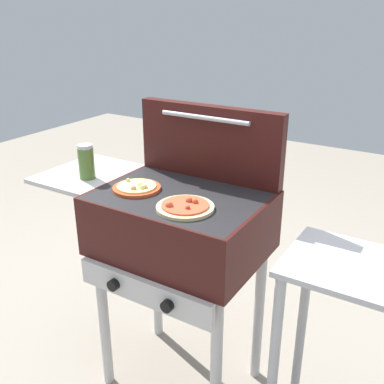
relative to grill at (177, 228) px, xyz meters
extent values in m
plane|color=gray|center=(0.01, 0.00, -0.76)|extent=(8.00, 8.00, 0.00)
cube|color=#38110F|center=(0.01, 0.00, 0.02)|extent=(0.64, 0.48, 0.24)
cube|color=black|center=(0.01, 0.00, 0.14)|extent=(0.61, 0.46, 0.01)
cube|color=#BABABA|center=(-0.47, 0.00, 0.13)|extent=(0.32, 0.41, 0.02)
cube|color=#BABABA|center=(-0.47, 0.00, 0.02)|extent=(0.02, 0.02, 0.24)
cube|color=#BABABA|center=(0.01, -0.25, -0.15)|extent=(0.58, 0.02, 0.10)
cylinder|color=black|center=(-0.11, -0.27, -0.15)|extent=(0.04, 0.02, 0.04)
cylinder|color=black|center=(0.13, -0.27, -0.15)|extent=(0.04, 0.02, 0.04)
cylinder|color=#BABABA|center=(-0.26, -0.19, -0.43)|extent=(0.04, 0.04, 0.66)
cylinder|color=#BABABA|center=(0.28, -0.19, -0.43)|extent=(0.04, 0.04, 0.66)
cylinder|color=#BABABA|center=(-0.26, 0.19, -0.43)|extent=(0.04, 0.04, 0.66)
cylinder|color=#BABABA|center=(0.28, 0.19, -0.43)|extent=(0.04, 0.04, 0.66)
cube|color=#38110F|center=(0.01, 0.22, 0.29)|extent=(0.63, 0.06, 0.30)
cylinder|color=#B7B7BC|center=(0.01, 0.17, 0.40)|extent=(0.38, 0.02, 0.02)
cylinder|color=#C64723|center=(-0.16, -0.05, 0.15)|extent=(0.19, 0.19, 0.01)
cylinder|color=#EDD17A|center=(-0.16, -0.05, 0.16)|extent=(0.15, 0.15, 0.01)
sphere|color=tan|center=(-0.14, -0.08, 0.17)|extent=(0.02, 0.02, 0.02)
sphere|color=#E0CE85|center=(-0.12, -0.06, 0.17)|extent=(0.02, 0.02, 0.02)
sphere|color=#C9CA71|center=(-0.21, -0.03, 0.17)|extent=(0.02, 0.02, 0.02)
sphere|color=tan|center=(-0.11, -0.05, 0.17)|extent=(0.02, 0.02, 0.02)
sphere|color=#CDEC6C|center=(-0.14, -0.04, 0.17)|extent=(0.02, 0.02, 0.02)
cylinder|color=beige|center=(0.10, -0.10, 0.15)|extent=(0.20, 0.20, 0.01)
cylinder|color=#D14C2D|center=(0.10, -0.10, 0.16)|extent=(0.17, 0.17, 0.01)
sphere|color=#C94B25|center=(0.12, -0.07, 0.17)|extent=(0.02, 0.02, 0.02)
sphere|color=red|center=(0.13, -0.13, 0.17)|extent=(0.02, 0.02, 0.02)
sphere|color=#B64E33|center=(0.10, -0.07, 0.17)|extent=(0.02, 0.02, 0.02)
sphere|color=#CF5632|center=(0.06, -0.14, 0.17)|extent=(0.03, 0.03, 0.03)
cylinder|color=#4C6B2D|center=(-0.41, -0.05, 0.21)|extent=(0.06, 0.06, 0.13)
cylinder|color=silver|center=(-0.41, -0.05, 0.28)|extent=(0.06, 0.06, 0.01)
cube|color=#B2B2B7|center=(0.67, 0.00, 0.04)|extent=(0.44, 0.36, 0.02)
cylinder|color=#B2B2B7|center=(0.48, -0.15, -0.36)|extent=(0.04, 0.04, 0.78)
cylinder|color=#B2B2B7|center=(0.48, 0.15, -0.36)|extent=(0.04, 0.04, 0.78)
camera|label=1|loc=(0.87, -1.31, 0.80)|focal=42.00mm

